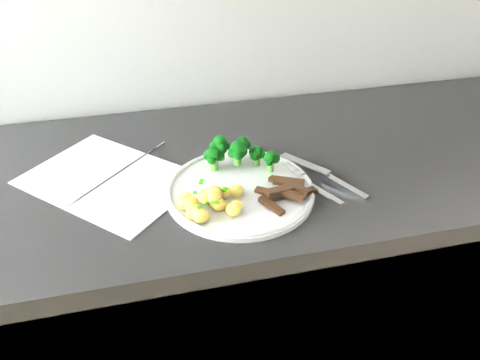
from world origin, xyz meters
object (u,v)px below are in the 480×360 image
at_px(recipe_paper, 109,179).
at_px(potatoes, 211,201).
at_px(fork, 313,185).
at_px(plate, 240,190).
at_px(knife, 333,180).
at_px(counter, 225,309).
at_px(beef_strips, 286,191).
at_px(broccoli, 236,151).

distance_m(recipe_paper, potatoes, 0.23).
distance_m(potatoes, fork, 0.20).
height_order(plate, knife, knife).
bearing_deg(counter, recipe_paper, 178.41).
relative_size(counter, beef_strips, 19.96).
xyz_separation_m(recipe_paper, plate, (0.24, -0.10, 0.01)).
xyz_separation_m(beef_strips, knife, (0.11, 0.03, -0.01)).
bearing_deg(broccoli, recipe_paper, 174.39).
bearing_deg(plate, beef_strips, -27.99).
xyz_separation_m(recipe_paper, broccoli, (0.25, -0.02, 0.04)).
distance_m(broccoli, beef_strips, 0.14).
distance_m(counter, beef_strips, 0.48).
bearing_deg(beef_strips, broccoli, 119.71).
relative_size(plate, beef_strips, 2.42).
bearing_deg(fork, beef_strips, -170.32).
height_order(potatoes, beef_strips, potatoes).
bearing_deg(beef_strips, recipe_paper, 155.87).
distance_m(counter, broccoli, 0.48).
xyz_separation_m(counter, fork, (0.15, -0.13, 0.45)).
distance_m(recipe_paper, plate, 0.26).
bearing_deg(fork, counter, 140.35).
relative_size(counter, knife, 12.70).
bearing_deg(plate, knife, -3.54).
xyz_separation_m(broccoli, knife, (0.17, -0.09, -0.04)).
xyz_separation_m(broccoli, beef_strips, (0.07, -0.12, -0.03)).
bearing_deg(recipe_paper, counter, -1.59).
bearing_deg(knife, recipe_paper, 165.10).
height_order(recipe_paper, knife, knife).
bearing_deg(fork, broccoli, 139.16).
distance_m(counter, fork, 0.49).
bearing_deg(plate, potatoes, -145.44).
bearing_deg(potatoes, recipe_paper, 140.69).
relative_size(beef_strips, fork, 0.74).
relative_size(plate, broccoli, 1.92).
distance_m(counter, potatoes, 0.48).
xyz_separation_m(plate, beef_strips, (0.08, -0.04, 0.01)).
height_order(counter, plate, plate).
relative_size(recipe_paper, potatoes, 3.10).
distance_m(recipe_paper, fork, 0.40).
height_order(counter, potatoes, potatoes).
xyz_separation_m(potatoes, beef_strips, (0.14, 0.00, -0.00)).
xyz_separation_m(counter, plate, (0.02, -0.09, 0.44)).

